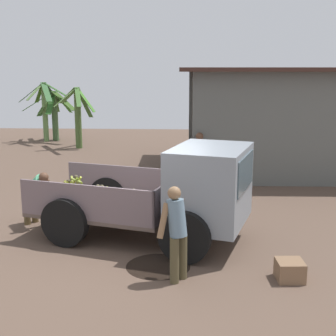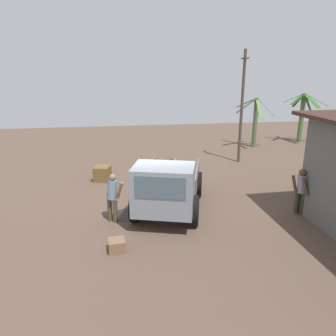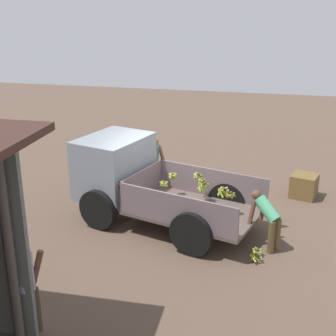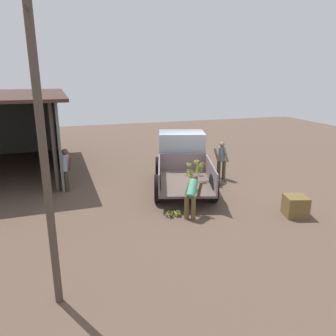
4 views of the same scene
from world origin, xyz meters
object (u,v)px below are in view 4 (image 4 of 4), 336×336
Objects in this scene: cargo_truck at (182,157)px; person_bystander_near_shed at (65,168)px; wooden_crate_0 at (295,206)px; wooden_crate_1 at (201,164)px; person_foreground_visitor at (222,158)px; banana_bunch_on_ground_1 at (177,213)px; person_worker_loading at (192,194)px; banana_bunch_on_ground_0 at (170,214)px; utility_pole at (44,156)px.

person_bystander_near_shed is at bearing 102.42° from cargo_truck.
wooden_crate_0 reaches higher than wooden_crate_1.
person_foreground_visitor is 4.46m from banana_bunch_on_ground_1.
person_foreground_visitor is at bearing -3.94° from person_worker_loading.
person_bystander_near_shed is 4.77m from banana_bunch_on_ground_0.
banana_bunch_on_ground_0 is (3.12, -3.34, -2.88)m from utility_pole.
utility_pole is 9.38m from person_foreground_visitor.
utility_pole reaches higher than banana_bunch_on_ground_0.
utility_pole is 3.50× the size of person_bystander_near_shed.
person_bystander_near_shed is at bearing -57.66° from person_foreground_visitor.
utility_pole is at bearing 130.84° from banana_bunch_on_ground_1.
person_worker_loading reaches higher than wooden_crate_1.
person_bystander_near_shed reaches higher than wooden_crate_0.
utility_pole is at bearing 141.06° from wooden_crate_1.
cargo_truck is 3.74m from banana_bunch_on_ground_0.
utility_pole is 10.87m from wooden_crate_1.
utility_pole reaches higher than person_worker_loading.
person_bystander_near_shed is at bearing 55.99° from wooden_crate_0.
banana_bunch_on_ground_0 is 0.62× the size of wooden_crate_1.
wooden_crate_0 is 1.49× the size of wooden_crate_1.
person_bystander_near_shed is 5.89× the size of banana_bunch_on_ground_0.
banana_bunch_on_ground_0 is at bearing 147.16° from wooden_crate_1.
person_bystander_near_shed is (0.46, 6.41, 0.01)m from person_foreground_visitor.
utility_pole is (-6.36, 4.94, 1.93)m from cargo_truck.
banana_bunch_on_ground_0 is 0.27m from banana_bunch_on_ground_1.
utility_pole is at bearing 133.02° from banana_bunch_on_ground_0.
person_worker_loading is 3.35m from wooden_crate_0.
person_bystander_near_shed is 8.38m from wooden_crate_0.
person_bystander_near_shed is 6.53m from wooden_crate_1.
cargo_truck is at bearing -22.34° from banana_bunch_on_ground_1.
cargo_truck reaches higher than banana_bunch_on_ground_0.
wooden_crate_1 is at bearing -26.03° from cargo_truck.
banana_bunch_on_ground_0 is at bearing 111.57° from person_worker_loading.
wooden_crate_1 is (8.17, -6.60, -2.83)m from utility_pole.
person_worker_loading is 0.95m from banana_bunch_on_ground_0.
wooden_crate_1 is at bearing 5.70° from wooden_crate_0.
banana_bunch_on_ground_0 is 0.42× the size of wooden_crate_0.
person_foreground_visitor is at bearing -47.05° from banana_bunch_on_ground_0.
person_bystander_near_shed is at bearing 40.49° from banana_bunch_on_ground_0.
person_foreground_visitor reaches higher than wooden_crate_1.
wooden_crate_1 is at bearing -140.82° from person_foreground_visitor.
person_foreground_visitor reaches higher than banana_bunch_on_ground_0.
wooden_crate_0 is 6.18m from wooden_crate_1.
wooden_crate_0 is at bearing -174.30° from wooden_crate_1.
banana_bunch_on_ground_0 is (-3.58, -3.05, -0.80)m from person_bystander_near_shed.
wooden_crate_0 is (2.02, -7.21, -2.67)m from utility_pole.
banana_bunch_on_ground_1 is (0.16, 0.42, -0.65)m from person_worker_loading.
person_foreground_visitor reaches higher than wooden_crate_0.
banana_bunch_on_ground_0 is at bearing 89.95° from banana_bunch_on_ground_1.
person_worker_loading reaches higher than banana_bunch_on_ground_0.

